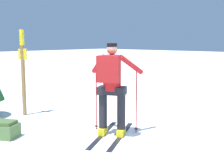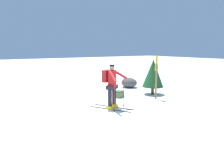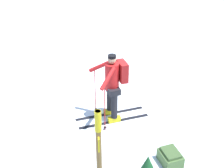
# 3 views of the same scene
# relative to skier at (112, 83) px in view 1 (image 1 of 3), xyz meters

# --- Properties ---
(ground_plane) EXTENTS (80.00, 80.00, 0.00)m
(ground_plane) POSITION_rel_skier_xyz_m (-0.14, 0.57, -0.97)
(ground_plane) COLOR white
(skier) EXTENTS (1.73, 1.23, 1.67)m
(skier) POSITION_rel_skier_xyz_m (0.00, 0.00, 0.00)
(skier) COLOR black
(skier) RESTS_ON ground_plane
(dropped_backpack) EXTENTS (0.55, 0.59, 0.30)m
(dropped_backpack) POSITION_rel_skier_xyz_m (1.38, -1.33, -0.82)
(dropped_backpack) COLOR #4C6B38
(dropped_backpack) RESTS_ON ground_plane
(trail_marker) EXTENTS (0.10, 0.24, 1.96)m
(trail_marker) POSITION_rel_skier_xyz_m (0.20, -2.55, 0.19)
(trail_marker) COLOR olive
(trail_marker) RESTS_ON ground_plane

